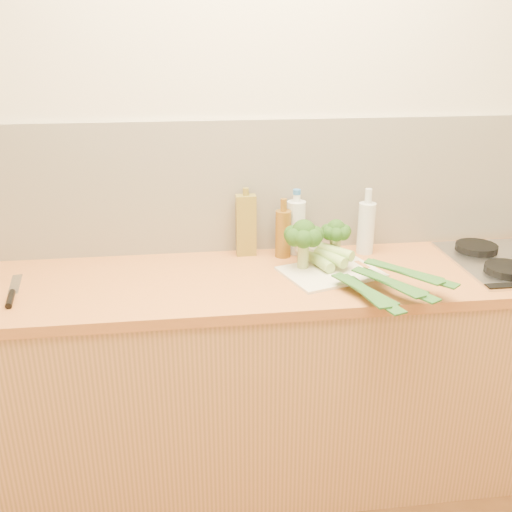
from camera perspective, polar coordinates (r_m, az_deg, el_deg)
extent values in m
plane|color=beige|center=(2.32, 0.73, 10.12)|extent=(3.50, 0.00, 3.50)
cube|color=silver|center=(2.34, 0.75, 6.95)|extent=(3.20, 0.02, 0.54)
cube|color=tan|center=(2.38, 1.68, -12.39)|extent=(3.20, 0.60, 0.86)
cube|color=#BC6737|center=(2.16, 1.80, -2.41)|extent=(3.20, 0.62, 0.04)
cylinder|color=black|center=(2.34, 23.86, -1.25)|extent=(0.17, 0.17, 0.03)
cylinder|color=black|center=(2.53, 21.18, 0.79)|extent=(0.17, 0.17, 0.03)
cube|color=beige|center=(2.19, 7.50, -1.61)|extent=(0.41, 0.36, 0.01)
cylinder|color=#95A761|center=(2.19, 4.72, -0.07)|extent=(0.04, 0.04, 0.09)
sphere|color=black|center=(2.16, 4.80, 2.45)|extent=(0.09, 0.09, 0.09)
sphere|color=black|center=(2.17, 5.89, 2.10)|extent=(0.07, 0.07, 0.07)
sphere|color=black|center=(2.20, 5.29, 2.37)|extent=(0.07, 0.07, 0.07)
sphere|color=black|center=(2.20, 4.32, 2.40)|extent=(0.07, 0.07, 0.07)
sphere|color=black|center=(2.17, 3.69, 2.18)|extent=(0.07, 0.07, 0.07)
sphere|color=black|center=(2.14, 3.88, 1.85)|extent=(0.07, 0.07, 0.07)
sphere|color=black|center=(2.12, 4.77, 1.68)|extent=(0.07, 0.07, 0.07)
sphere|color=black|center=(2.14, 5.67, 1.79)|extent=(0.07, 0.07, 0.07)
cylinder|color=#95A761|center=(2.27, 7.89, 0.57)|extent=(0.04, 0.04, 0.09)
sphere|color=black|center=(2.24, 8.01, 2.73)|extent=(0.07, 0.07, 0.07)
sphere|color=black|center=(2.25, 8.82, 2.46)|extent=(0.06, 0.06, 0.06)
sphere|color=black|center=(2.27, 8.33, 2.66)|extent=(0.06, 0.06, 0.06)
sphere|color=black|center=(2.27, 7.59, 2.69)|extent=(0.06, 0.06, 0.06)
sphere|color=black|center=(2.25, 7.15, 2.52)|extent=(0.06, 0.06, 0.06)
sphere|color=black|center=(2.22, 7.33, 2.28)|extent=(0.06, 0.06, 0.06)
sphere|color=black|center=(2.21, 8.02, 2.15)|extent=(0.06, 0.06, 0.06)
sphere|color=black|center=(2.22, 8.69, 2.23)|extent=(0.06, 0.06, 0.06)
cylinder|color=white|center=(2.31, 4.75, 0.53)|extent=(0.07, 0.13, 0.04)
cylinder|color=#8FB65B|center=(2.21, 6.43, -0.57)|extent=(0.09, 0.16, 0.04)
cube|color=#204F1C|center=(1.98, 10.92, -3.50)|extent=(0.08, 0.30, 0.02)
cube|color=#204F1C|center=(1.96, 11.26, -3.67)|extent=(0.15, 0.34, 0.01)
cube|color=#204F1C|center=(1.98, 10.76, -3.29)|extent=(0.17, 0.27, 0.02)
cylinder|color=white|center=(2.29, 5.22, 0.79)|extent=(0.09, 0.12, 0.04)
cylinder|color=#8FB65B|center=(2.20, 7.47, -0.17)|extent=(0.11, 0.15, 0.04)
cube|color=#204F1C|center=(2.01, 13.37, -2.66)|extent=(0.14, 0.30, 0.02)
cube|color=#204F1C|center=(2.00, 13.81, -2.79)|extent=(0.21, 0.32, 0.01)
cube|color=#204F1C|center=(2.02, 13.17, -2.46)|extent=(0.22, 0.24, 0.02)
cylinder|color=white|center=(2.29, 5.34, 1.22)|extent=(0.11, 0.12, 0.04)
cylinder|color=#8FB65B|center=(2.21, 7.99, 0.43)|extent=(0.13, 0.14, 0.04)
cube|color=#204F1C|center=(2.07, 14.75, -1.59)|extent=(0.19, 0.28, 0.02)
cube|color=#204F1C|center=(2.06, 15.23, -1.68)|extent=(0.25, 0.29, 0.01)
cube|color=#204F1C|center=(2.07, 14.52, -1.41)|extent=(0.25, 0.21, 0.02)
cube|color=silver|center=(2.25, -22.93, -2.62)|extent=(0.06, 0.18, 0.00)
cylinder|color=black|center=(2.11, -23.35, -3.96)|extent=(0.04, 0.12, 0.02)
cube|color=olive|center=(2.32, -1.01, 3.08)|extent=(0.08, 0.05, 0.25)
cylinder|color=olive|center=(2.28, -1.03, 6.45)|extent=(0.02, 0.02, 0.03)
cylinder|color=silver|center=(2.39, 10.95, 2.75)|extent=(0.07, 0.07, 0.21)
cylinder|color=silver|center=(2.35, 11.18, 5.90)|extent=(0.03, 0.03, 0.06)
cylinder|color=brown|center=(2.31, 2.73, 2.22)|extent=(0.06, 0.06, 0.19)
cylinder|color=brown|center=(2.27, 2.78, 5.13)|extent=(0.03, 0.03, 0.05)
cylinder|color=silver|center=(2.35, 4.01, 2.87)|extent=(0.08, 0.08, 0.22)
cylinder|color=silver|center=(2.31, 4.09, 5.81)|extent=(0.03, 0.03, 0.03)
cylinder|color=#2E66AE|center=(2.36, 3.99, 2.11)|extent=(0.08, 0.08, 0.07)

